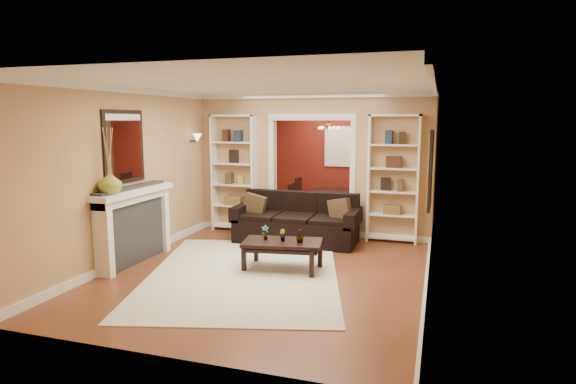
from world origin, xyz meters
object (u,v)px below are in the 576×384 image
(sofa, at_px, (296,218))
(dining_table, at_px, (328,205))
(coffee_table, at_px, (282,255))
(fireplace, at_px, (136,226))
(bookshelf_right, at_px, (393,179))
(bookshelf_left, at_px, (234,173))

(sofa, height_order, dining_table, sofa)
(coffee_table, bearing_deg, fireplace, 179.64)
(bookshelf_right, height_order, fireplace, bookshelf_right)
(sofa, relative_size, fireplace, 1.33)
(coffee_table, bearing_deg, sofa, 90.00)
(coffee_table, xyz_separation_m, dining_table, (-0.22, 3.96, 0.07))
(dining_table, bearing_deg, bookshelf_right, -138.15)
(coffee_table, height_order, dining_table, dining_table)
(coffee_table, distance_m, bookshelf_left, 2.93)
(sofa, distance_m, coffee_table, 1.63)
(sofa, height_order, coffee_table, sofa)
(coffee_table, distance_m, bookshelf_right, 2.74)
(dining_table, bearing_deg, sofa, 179.03)
(bookshelf_right, relative_size, dining_table, 1.42)
(bookshelf_left, bearing_deg, dining_table, 49.96)
(bookshelf_right, bearing_deg, fireplace, -145.20)
(dining_table, bearing_deg, bookshelf_left, 139.96)
(bookshelf_left, distance_m, dining_table, 2.49)
(bookshelf_right, distance_m, dining_table, 2.55)
(sofa, xyz_separation_m, bookshelf_left, (-1.46, 0.58, 0.71))
(coffee_table, height_order, fireplace, fireplace)
(coffee_table, distance_m, fireplace, 2.32)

